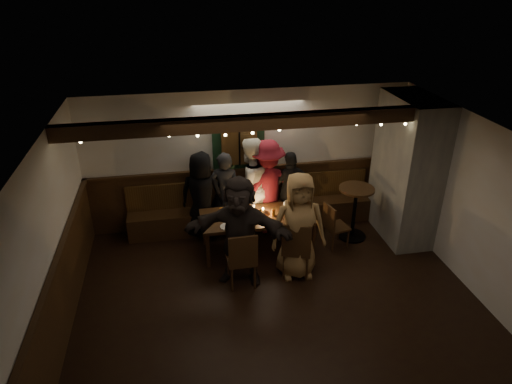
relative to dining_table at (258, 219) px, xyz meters
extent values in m
cube|color=black|center=(0.04, -1.40, -0.64)|extent=(6.00, 5.00, 0.01)
cube|color=black|center=(0.04, -1.40, 1.97)|extent=(6.00, 5.00, 0.01)
cube|color=silver|center=(0.04, 1.11, 0.66)|extent=(6.00, 0.01, 2.60)
cube|color=silver|center=(-2.97, -1.40, 0.66)|extent=(0.01, 5.00, 2.60)
cube|color=silver|center=(3.04, -1.40, 0.66)|extent=(0.01, 5.00, 2.60)
cube|color=black|center=(0.04, 1.08, -0.09)|extent=(6.00, 0.05, 1.10)
cube|color=black|center=(-2.94, -1.40, -0.09)|extent=(0.05, 5.00, 1.10)
cube|color=slate|center=(2.69, 0.10, 0.66)|extent=(0.70, 1.40, 2.60)
cube|color=black|center=(0.04, 0.83, -0.41)|extent=(4.60, 0.45, 0.45)
cube|color=#44280E|center=(0.04, 1.01, 0.06)|extent=(4.60, 0.06, 0.50)
cube|color=#14311B|center=(-0.16, 1.04, 1.01)|extent=(0.95, 0.04, 1.00)
cube|color=#44280E|center=(-0.16, 0.98, 1.01)|extent=(0.64, 0.12, 0.76)
cube|color=black|center=(0.04, -0.40, 1.85)|extent=(6.00, 0.16, 0.22)
sphere|color=#FFE599|center=(-2.56, -0.42, 1.72)|extent=(0.04, 0.04, 0.04)
sphere|color=#FFE599|center=(-2.16, -0.42, 1.74)|extent=(0.04, 0.04, 0.04)
sphere|color=#FFE599|center=(-1.76, -0.42, 1.75)|extent=(0.04, 0.04, 0.04)
sphere|color=#FFE599|center=(-1.36, -0.42, 1.73)|extent=(0.04, 0.04, 0.04)
sphere|color=#FFE599|center=(-0.96, -0.42, 1.71)|extent=(0.04, 0.04, 0.04)
sphere|color=#FFE599|center=(-0.56, -0.42, 1.69)|extent=(0.04, 0.04, 0.04)
sphere|color=#FFE599|center=(-0.16, -0.42, 1.70)|extent=(0.04, 0.04, 0.04)
sphere|color=#FFE599|center=(0.24, -0.42, 1.72)|extent=(0.04, 0.04, 0.04)
sphere|color=#FFE599|center=(0.64, -0.42, 1.74)|extent=(0.04, 0.04, 0.04)
sphere|color=#FFE599|center=(1.04, -0.42, 1.75)|extent=(0.04, 0.04, 0.04)
sphere|color=#FFE599|center=(1.44, -0.42, 1.73)|extent=(0.04, 0.04, 0.04)
sphere|color=#FFE599|center=(1.84, -0.42, 1.71)|extent=(0.04, 0.04, 0.04)
sphere|color=#FFE599|center=(2.24, -0.42, 1.69)|extent=(0.04, 0.04, 0.04)
sphere|color=#FFE599|center=(2.64, -0.42, 1.70)|extent=(0.04, 0.04, 0.04)
cube|color=black|center=(0.00, 0.00, 0.03)|extent=(1.96, 0.84, 0.06)
cylinder|color=black|center=(-0.90, -0.34, -0.32)|extent=(0.07, 0.07, 0.64)
cylinder|color=black|center=(-0.90, 0.35, -0.32)|extent=(0.07, 0.07, 0.64)
cylinder|color=black|center=(0.91, -0.34, -0.32)|extent=(0.07, 0.07, 0.64)
cylinder|color=black|center=(0.91, 0.35, -0.32)|extent=(0.07, 0.07, 0.64)
cylinder|color=#BF7226|center=(-0.61, 0.14, 0.12)|extent=(0.07, 0.07, 0.13)
cylinder|color=#BF7226|center=(-0.33, -0.14, 0.12)|extent=(0.07, 0.07, 0.13)
cylinder|color=silver|center=(-0.06, 0.19, 0.12)|extent=(0.07, 0.07, 0.13)
cylinder|color=#BF7226|center=(0.25, -0.05, 0.12)|extent=(0.07, 0.07, 0.13)
cylinder|color=silver|center=(0.51, 0.17, 0.12)|extent=(0.07, 0.07, 0.13)
cylinder|color=#BF7226|center=(0.79, -0.09, 0.12)|extent=(0.07, 0.07, 0.13)
cylinder|color=white|center=(-0.56, -0.28, 0.07)|extent=(0.24, 0.24, 0.01)
cube|color=#B2B2B7|center=(0.00, -0.05, 0.08)|extent=(0.15, 0.09, 0.05)
cylinder|color=#990C0C|center=(-0.03, -0.05, 0.13)|extent=(0.03, 0.03, 0.15)
cylinder|color=gold|center=(0.03, -0.05, 0.13)|extent=(0.03, 0.03, 0.15)
cylinder|color=silver|center=(0.10, 0.05, 0.10)|extent=(0.05, 0.05, 0.07)
sphere|color=#FFB24C|center=(0.10, 0.05, 0.15)|extent=(0.03, 0.03, 0.03)
cube|color=black|center=(-0.43, -0.86, -0.19)|extent=(0.45, 0.45, 0.04)
cube|color=black|center=(-0.43, -1.06, 0.09)|extent=(0.44, 0.05, 0.50)
cylinder|color=black|center=(-0.26, -0.68, -0.42)|extent=(0.04, 0.04, 0.43)
cylinder|color=black|center=(-0.25, -1.04, -0.42)|extent=(0.04, 0.04, 0.43)
cylinder|color=black|center=(-0.61, -0.69, -0.42)|extent=(0.04, 0.04, 0.43)
cylinder|color=black|center=(-0.60, -1.04, -0.42)|extent=(0.04, 0.04, 0.43)
cube|color=black|center=(0.49, -0.76, -0.18)|extent=(0.58, 0.58, 0.04)
cube|color=black|center=(0.42, -0.95, 0.10)|extent=(0.44, 0.20, 0.52)
cylinder|color=black|center=(0.73, -0.65, -0.42)|extent=(0.04, 0.04, 0.44)
cylinder|color=black|center=(0.60, -1.00, -0.42)|extent=(0.04, 0.04, 0.44)
cylinder|color=black|center=(0.38, -0.52, -0.42)|extent=(0.04, 0.04, 0.44)
cylinder|color=black|center=(0.26, -0.87, -0.42)|extent=(0.04, 0.04, 0.44)
cube|color=black|center=(1.39, -0.12, -0.25)|extent=(0.45, 0.45, 0.04)
cube|color=black|center=(1.22, -0.15, -0.01)|extent=(0.11, 0.38, 0.43)
cylinder|color=black|center=(1.57, -0.23, -0.45)|extent=(0.03, 0.03, 0.37)
cylinder|color=black|center=(1.27, -0.30, -0.45)|extent=(0.03, 0.03, 0.37)
cylinder|color=black|center=(1.51, 0.07, -0.45)|extent=(0.03, 0.03, 0.37)
cylinder|color=black|center=(1.21, 0.00, -0.45)|extent=(0.03, 0.03, 0.37)
cylinder|color=black|center=(1.80, 0.13, -0.62)|extent=(0.51, 0.51, 0.03)
cylinder|color=black|center=(1.80, 0.13, -0.15)|extent=(0.07, 0.07, 0.98)
cylinder|color=black|center=(1.80, 0.13, 0.34)|extent=(0.63, 0.63, 0.04)
imported|color=black|center=(-0.90, 0.68, 0.18)|extent=(0.93, 0.76, 1.64)
imported|color=black|center=(-0.47, 0.75, 0.16)|extent=(0.64, 0.48, 1.60)
imported|color=white|center=(-0.02, 0.71, 0.28)|extent=(1.09, 0.98, 1.84)
imported|color=maroon|center=(0.29, 0.68, 0.26)|extent=(1.33, 1.06, 1.79)
imported|color=black|center=(0.75, 0.70, 0.13)|extent=(0.95, 0.52, 1.53)
imported|color=black|center=(-0.43, -0.74, 0.25)|extent=(1.74, 1.05, 1.79)
imported|color=#A9804C|center=(0.49, -0.77, 0.25)|extent=(0.89, 0.60, 1.78)
camera|label=1|loc=(-1.27, -6.65, 3.91)|focal=32.00mm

